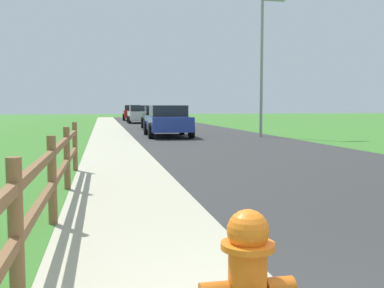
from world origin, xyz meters
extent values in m
plane|color=#3B772A|center=(0.00, 25.00, 0.00)|extent=(120.00, 120.00, 0.00)
cube|color=#313131|center=(3.50, 27.00, 0.00)|extent=(7.00, 66.00, 0.01)
cube|color=#B7B195|center=(-3.00, 27.00, 0.00)|extent=(6.00, 66.00, 0.01)
cube|color=#3B772A|center=(-4.50, 27.00, 0.01)|extent=(5.00, 66.00, 0.00)
cylinder|color=orange|center=(-0.64, 0.80, 0.70)|extent=(0.30, 0.30, 0.03)
sphere|color=orange|center=(-0.64, 0.80, 0.78)|extent=(0.24, 0.24, 0.24)
cube|color=#CB6115|center=(-0.64, 0.80, 0.86)|extent=(0.04, 0.04, 0.04)
cylinder|color=#CB6115|center=(-0.45, 0.80, 0.44)|extent=(0.16, 0.12, 0.12)
cylinder|color=brown|center=(-2.03, 1.82, 0.55)|extent=(0.11, 0.11, 1.11)
cylinder|color=brown|center=(-2.03, 4.20, 0.55)|extent=(0.11, 0.11, 1.11)
cylinder|color=brown|center=(-2.03, 6.58, 0.55)|extent=(0.11, 0.11, 1.11)
cylinder|color=brown|center=(-2.03, 8.96, 0.55)|extent=(0.11, 0.11, 1.11)
cube|color=brown|center=(-2.03, 4.20, 0.50)|extent=(0.07, 9.53, 0.09)
cube|color=brown|center=(-2.03, 4.20, 0.88)|extent=(0.07, 9.53, 0.09)
cube|color=navy|center=(1.69, 20.15, 0.65)|extent=(1.96, 4.69, 0.67)
cube|color=#1E232B|center=(1.68, 19.89, 1.25)|extent=(1.68, 2.13, 0.52)
cylinder|color=black|center=(2.59, 18.68, 0.37)|extent=(0.24, 0.74, 0.73)
cylinder|color=black|center=(0.72, 18.72, 0.37)|extent=(0.24, 0.74, 0.73)
cylinder|color=black|center=(2.65, 21.57, 0.37)|extent=(0.24, 0.74, 0.73)
cylinder|color=black|center=(0.79, 21.61, 0.37)|extent=(0.24, 0.74, 0.73)
cube|color=black|center=(2.08, 27.26, 0.66)|extent=(1.93, 4.54, 0.68)
cube|color=#1E232B|center=(2.08, 27.23, 1.23)|extent=(1.63, 2.14, 0.47)
cylinder|color=black|center=(2.91, 25.84, 0.38)|extent=(0.25, 0.76, 0.75)
cylinder|color=black|center=(1.14, 25.91, 0.38)|extent=(0.25, 0.76, 0.75)
cylinder|color=black|center=(3.01, 28.61, 0.38)|extent=(0.25, 0.76, 0.75)
cylinder|color=black|center=(1.24, 28.68, 0.38)|extent=(0.25, 0.76, 0.75)
cube|color=#B7BABF|center=(1.81, 38.15, 0.65)|extent=(1.94, 4.48, 0.75)
cube|color=#1E232B|center=(1.81, 38.21, 1.28)|extent=(1.69, 2.12, 0.52)
cylinder|color=black|center=(2.75, 36.76, 0.32)|extent=(0.22, 0.65, 0.65)
cylinder|color=black|center=(0.85, 36.78, 0.32)|extent=(0.22, 0.65, 0.65)
cylinder|color=black|center=(2.77, 39.53, 0.32)|extent=(0.22, 0.65, 0.65)
cylinder|color=black|center=(0.87, 39.54, 0.32)|extent=(0.22, 0.65, 0.65)
cube|color=maroon|center=(1.73, 46.20, 0.67)|extent=(1.98, 4.44, 0.75)
cube|color=#1E232B|center=(1.73, 46.29, 1.32)|extent=(1.68, 1.89, 0.55)
cylinder|color=black|center=(2.61, 44.81, 0.35)|extent=(0.24, 0.70, 0.69)
cylinder|color=black|center=(0.76, 44.87, 0.35)|extent=(0.24, 0.70, 0.69)
cylinder|color=black|center=(2.69, 47.53, 0.35)|extent=(0.24, 0.70, 0.69)
cylinder|color=black|center=(0.85, 47.59, 0.35)|extent=(0.24, 0.70, 0.69)
cylinder|color=gray|center=(6.05, 19.00, 3.32)|extent=(0.14, 0.14, 6.65)
camera|label=1|loc=(-1.41, -1.51, 1.46)|focal=42.10mm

